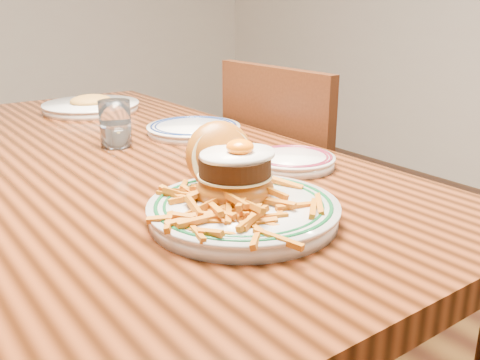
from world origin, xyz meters
TOP-DOWN VIEW (x-y plane):
  - table at (0.00, 0.00)m, footprint 0.85×1.60m
  - chair_right at (0.59, -0.00)m, footprint 0.44×0.44m
  - main_plate at (0.02, -0.46)m, footprint 0.30×0.32m
  - side_plate at (0.27, -0.31)m, footprint 0.18×0.18m
  - rear_plate at (0.25, 0.06)m, footprint 0.24×0.24m
  - water_glass at (0.04, 0.06)m, footprint 0.07×0.07m
  - far_plate at (0.15, 0.50)m, footprint 0.29×0.29m

SIDE VIEW (x-z plane):
  - chair_right at x=0.59m, z-range 0.03..0.95m
  - table at x=0.00m, z-range 0.29..1.04m
  - rear_plate at x=0.25m, z-range 0.75..0.78m
  - side_plate at x=0.27m, z-range 0.75..0.78m
  - far_plate at x=0.15m, z-range 0.74..0.79m
  - main_plate at x=0.02m, z-range 0.72..0.86m
  - water_glass at x=0.04m, z-range 0.74..0.85m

